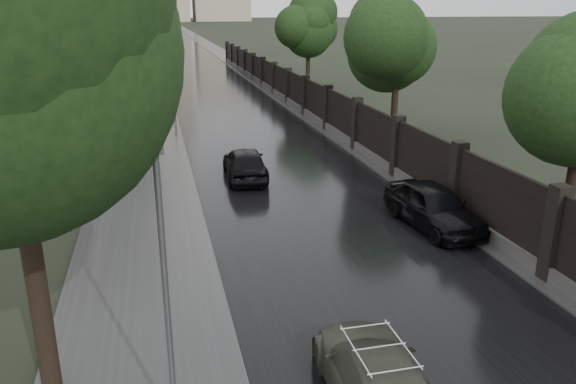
{
  "coord_description": "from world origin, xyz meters",
  "views": [
    {
      "loc": [
        -5.36,
        -6.61,
        7.02
      ],
      "look_at": [
        -1.48,
        9.64,
        1.5
      ],
      "focal_mm": 35.0,
      "sensor_mm": 36.0,
      "label": 1
    }
  ],
  "objects": [
    {
      "name": "car_right_near",
      "position": [
        3.4,
        9.3,
        0.74
      ],
      "size": [
        2.16,
        4.49,
        1.48
      ],
      "primitive_type": "imported",
      "rotation": [
        0.0,
        0.0,
        0.1
      ],
      "color": "black",
      "rests_on": "ground"
    },
    {
      "name": "tree_right_b",
      "position": [
        7.5,
        22.0,
        4.95
      ],
      "size": [
        4.08,
        4.08,
        7.01
      ],
      "color": "black",
      "rests_on": "ground"
    },
    {
      "name": "tree_left_near",
      "position": [
        -7.6,
        3.0,
        6.42
      ],
      "size": [
        5.44,
        5.44,
        9.16
      ],
      "color": "black",
      "rests_on": "ground"
    },
    {
      "name": "tree_right_c",
      "position": [
        7.5,
        40.0,
        4.95
      ],
      "size": [
        4.08,
        4.08,
        7.01
      ],
      "color": "black",
      "rests_on": "ground"
    },
    {
      "name": "road",
      "position": [
        0.0,
        190.0,
        0.01
      ],
      "size": [
        8.0,
        420.0,
        0.02
      ],
      "primitive_type": "cube",
      "color": "black",
      "rests_on": "ground"
    },
    {
      "name": "verge_right",
      "position": [
        5.5,
        190.0,
        0.04
      ],
      "size": [
        3.0,
        420.0,
        0.08
      ],
      "primitive_type": "cube",
      "color": "#2D2D2D",
      "rests_on": "ground"
    },
    {
      "name": "sidewalk_left",
      "position": [
        -6.0,
        190.0,
        0.08
      ],
      "size": [
        4.0,
        420.0,
        0.16
      ],
      "primitive_type": "cube",
      "color": "#2D2D2D",
      "rests_on": "ground"
    },
    {
      "name": "tree_left_far",
      "position": [
        -8.0,
        30.0,
        5.24
      ],
      "size": [
        4.25,
        4.25,
        7.39
      ],
      "color": "black",
      "rests_on": "ground"
    },
    {
      "name": "lamp_post",
      "position": [
        -5.4,
        1.5,
        2.67
      ],
      "size": [
        0.25,
        0.12,
        5.11
      ],
      "color": "#59595E",
      "rests_on": "ground"
    },
    {
      "name": "hatchback_left",
      "position": [
        -1.8,
        16.2,
        0.71
      ],
      "size": [
        1.84,
        4.21,
        1.41
      ],
      "primitive_type": "imported",
      "rotation": [
        0.0,
        0.0,
        3.1
      ],
      "color": "black",
      "rests_on": "ground"
    },
    {
      "name": "volga_sedan",
      "position": [
        -1.8,
        1.34,
        0.63
      ],
      "size": [
        2.08,
        4.44,
        1.25
      ],
      "primitive_type": "imported",
      "rotation": [
        0.0,
        0.0,
        3.06
      ],
      "color": "#3F4134",
      "rests_on": "ground"
    },
    {
      "name": "traffic_light",
      "position": [
        -4.3,
        24.99,
        2.4
      ],
      "size": [
        0.16,
        0.32,
        4.0
      ],
      "color": "#59595E",
      "rests_on": "ground"
    },
    {
      "name": "fence_right",
      "position": [
        4.6,
        32.01,
        1.01
      ],
      "size": [
        0.45,
        75.72,
        2.7
      ],
      "color": "#383533",
      "rests_on": "ground"
    }
  ]
}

